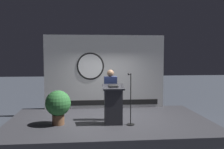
% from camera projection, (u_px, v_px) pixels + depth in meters
% --- Properties ---
extents(ground_plane, '(40.00, 40.00, 0.00)m').
position_uv_depth(ground_plane, '(109.00, 129.00, 8.12)').
color(ground_plane, '#383D47').
extents(stage_platform, '(6.40, 4.00, 0.30)m').
position_uv_depth(stage_platform, '(109.00, 124.00, 8.11)').
color(stage_platform, '#333338').
rests_on(stage_platform, ground).
extents(banner_display, '(4.64, 0.12, 2.84)m').
position_uv_depth(banner_display, '(105.00, 72.00, 9.82)').
color(banner_display, silver).
rests_on(banner_display, stage_platform).
extents(podium, '(0.64, 0.50, 1.20)m').
position_uv_depth(podium, '(113.00, 105.00, 7.58)').
color(podium, '#26262B').
rests_on(podium, stage_platform).
extents(speaker_person, '(0.40, 0.26, 1.61)m').
position_uv_depth(speaker_person, '(110.00, 94.00, 8.03)').
color(speaker_person, black).
rests_on(speaker_person, stage_platform).
extents(microphone_stand, '(0.24, 0.53, 1.54)m').
position_uv_depth(microphone_stand, '(130.00, 106.00, 7.53)').
color(microphone_stand, black).
rests_on(microphone_stand, stage_platform).
extents(potted_plant, '(0.76, 0.76, 1.03)m').
position_uv_depth(potted_plant, '(58.00, 104.00, 7.50)').
color(potted_plant, brown).
rests_on(potted_plant, stage_platform).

